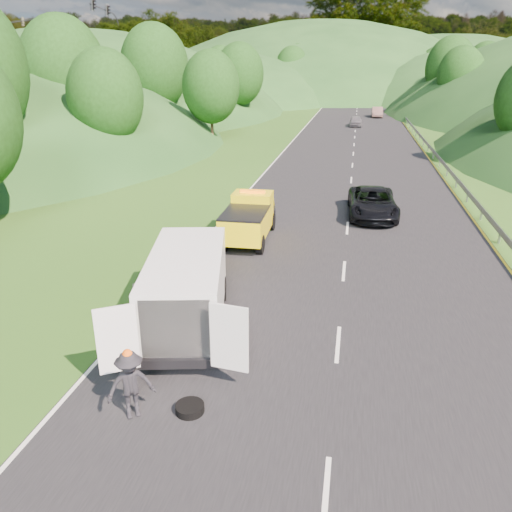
% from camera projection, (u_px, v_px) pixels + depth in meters
% --- Properties ---
extents(ground, '(320.00, 320.00, 0.00)m').
position_uv_depth(ground, '(256.00, 307.00, 17.92)').
color(ground, '#38661E').
rests_on(ground, ground).
extents(road_surface, '(14.00, 200.00, 0.02)m').
position_uv_depth(road_surface, '(354.00, 145.00, 54.01)').
color(road_surface, black).
rests_on(road_surface, ground).
extents(guardrail, '(0.06, 140.00, 1.52)m').
position_uv_depth(guardrail, '(413.00, 132.00, 64.15)').
color(guardrail, gray).
rests_on(guardrail, ground).
extents(tree_line_left, '(14.00, 140.00, 14.00)m').
position_uv_depth(tree_line_left, '(210.00, 121.00, 76.27)').
color(tree_line_left, '#1E4D16').
rests_on(tree_line_left, ground).
extents(tree_line_right, '(14.00, 140.00, 14.00)m').
position_uv_depth(tree_line_right, '(503.00, 128.00, 68.74)').
color(tree_line_right, '#1E4D16').
rests_on(tree_line_right, ground).
extents(hills_backdrop, '(201.00, 288.60, 44.00)m').
position_uv_depth(hills_backdrop, '(371.00, 95.00, 140.10)').
color(hills_backdrop, '#2D5B23').
rests_on(hills_backdrop, ground).
extents(tow_truck, '(2.11, 5.35, 2.28)m').
position_uv_depth(tow_truck, '(249.00, 218.00, 24.44)').
color(tow_truck, black).
rests_on(tow_truck, ground).
extents(white_van, '(4.54, 7.63, 2.54)m').
position_uv_depth(white_van, '(187.00, 285.00, 16.27)').
color(white_van, black).
rests_on(white_van, ground).
extents(woman, '(0.53, 0.63, 1.47)m').
position_uv_depth(woman, '(182.00, 300.00, 18.51)').
color(woman, silver).
rests_on(woman, ground).
extents(child, '(0.51, 0.42, 0.98)m').
position_uv_depth(child, '(197.00, 323.00, 16.81)').
color(child, tan).
rests_on(child, ground).
extents(worker, '(1.34, 1.21, 1.81)m').
position_uv_depth(worker, '(134.00, 416.00, 12.38)').
color(worker, black).
rests_on(worker, ground).
extents(suitcase, '(0.42, 0.33, 0.60)m').
position_uv_depth(suitcase, '(138.00, 292.00, 18.46)').
color(suitcase, '#5E5F47').
rests_on(suitcase, ground).
extents(spare_tire, '(0.73, 0.73, 0.20)m').
position_uv_depth(spare_tire, '(190.00, 412.00, 12.53)').
color(spare_tire, black).
rests_on(spare_tire, ground).
extents(passing_suv, '(2.88, 5.80, 1.58)m').
position_uv_depth(passing_suv, '(371.00, 216.00, 28.64)').
color(passing_suv, black).
rests_on(passing_suv, ground).
extents(dist_car_a, '(1.68, 4.17, 1.42)m').
position_uv_depth(dist_car_a, '(355.00, 126.00, 69.97)').
color(dist_car_a, '#525156').
rests_on(dist_car_a, ground).
extents(dist_car_b, '(1.70, 4.87, 1.61)m').
position_uv_depth(dist_car_b, '(377.00, 117.00, 82.10)').
color(dist_car_b, brown).
rests_on(dist_car_b, ground).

